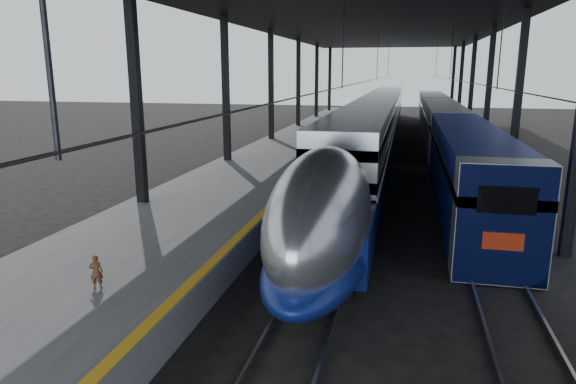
% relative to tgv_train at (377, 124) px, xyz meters
% --- Properties ---
extents(ground, '(160.00, 160.00, 0.00)m').
position_rel_tgv_train_xyz_m(ground, '(-2.00, -28.48, -1.90)').
color(ground, black).
rests_on(ground, ground).
extents(platform, '(6.00, 80.00, 1.00)m').
position_rel_tgv_train_xyz_m(platform, '(-5.50, -8.48, -1.40)').
color(platform, '#4C4C4F').
rests_on(platform, ground).
extents(yellow_strip, '(0.30, 80.00, 0.01)m').
position_rel_tgv_train_xyz_m(yellow_strip, '(-2.70, -8.48, -0.90)').
color(yellow_strip, orange).
rests_on(yellow_strip, platform).
extents(rails, '(6.52, 80.00, 0.16)m').
position_rel_tgv_train_xyz_m(rails, '(2.50, -8.48, -1.82)').
color(rails, slate).
rests_on(rails, ground).
extents(canopy, '(18.00, 75.00, 9.47)m').
position_rel_tgv_train_xyz_m(canopy, '(-0.10, -8.48, 7.22)').
color(canopy, black).
rests_on(canopy, ground).
extents(tgv_train, '(2.84, 65.20, 4.06)m').
position_rel_tgv_train_xyz_m(tgv_train, '(0.00, 0.00, 0.00)').
color(tgv_train, '#A9ABB0').
rests_on(tgv_train, ground).
extents(second_train, '(2.60, 56.05, 3.58)m').
position_rel_tgv_train_xyz_m(second_train, '(5.00, 0.48, -0.09)').
color(second_train, navy).
rests_on(second_train, ground).
extents(child, '(0.36, 0.30, 0.83)m').
position_rel_tgv_train_xyz_m(child, '(-4.73, -31.36, -0.48)').
color(child, '#512D1B').
rests_on(child, platform).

